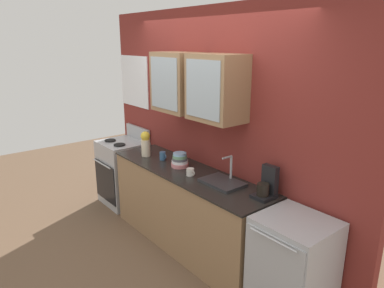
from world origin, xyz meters
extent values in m
plane|color=brown|center=(0.00, 0.00, 0.00)|extent=(10.00, 10.00, 0.00)
cube|color=maroon|center=(0.00, 0.34, 1.30)|extent=(3.83, 0.10, 2.61)
cube|color=#93704C|center=(-0.32, 0.12, 1.82)|extent=(0.56, 0.35, 0.64)
cube|color=#9EADB7|center=(-0.32, -0.06, 1.82)|extent=(0.48, 0.01, 0.55)
cube|color=#93704C|center=(0.32, 0.12, 1.82)|extent=(0.56, 0.35, 0.64)
cube|color=#9EADB7|center=(0.32, -0.06, 1.82)|extent=(0.48, 0.01, 0.55)
cube|color=white|center=(-1.55, 0.29, 1.71)|extent=(0.70, 0.01, 0.70)
cube|color=#93704C|center=(0.00, 0.00, 0.44)|extent=(2.16, 0.57, 0.89)
cube|color=black|center=(0.00, 0.00, 0.89)|extent=(2.18, 0.59, 0.02)
cube|color=#ADAFB5|center=(-1.48, 0.00, 0.45)|extent=(0.61, 0.56, 0.90)
cube|color=black|center=(-1.48, -0.29, 0.38)|extent=(0.57, 0.01, 0.54)
cylinder|color=#ADAFB5|center=(-1.48, -0.32, 0.65)|extent=(0.49, 0.02, 0.02)
cube|color=#ADAFB5|center=(-1.48, 0.26, 0.99)|extent=(0.58, 0.04, 0.18)
cylinder|color=black|center=(-1.62, -0.11, 0.91)|extent=(0.15, 0.15, 0.02)
cylinder|color=black|center=(-1.34, -0.11, 0.91)|extent=(0.16, 0.16, 0.02)
cube|color=#2D2D30|center=(0.50, 0.05, 0.92)|extent=(0.42, 0.29, 0.03)
cylinder|color=#ADAFB5|center=(0.50, 0.17, 1.05)|extent=(0.02, 0.02, 0.23)
cylinder|color=#ADAFB5|center=(0.50, 0.11, 1.17)|extent=(0.02, 0.12, 0.02)
cylinder|color=#D87F84|center=(-0.16, 0.03, 0.93)|extent=(0.20, 0.20, 0.04)
cylinder|color=white|center=(-0.16, 0.03, 0.96)|extent=(0.18, 0.18, 0.04)
cylinder|color=#4C4C54|center=(-0.16, 0.03, 0.99)|extent=(0.17, 0.17, 0.04)
cylinder|color=#669972|center=(-0.16, 0.03, 1.02)|extent=(0.16, 0.16, 0.04)
cylinder|color=#8CB7E0|center=(-0.16, 0.03, 1.05)|extent=(0.15, 0.15, 0.04)
cylinder|color=beige|center=(-0.73, -0.06, 1.01)|extent=(0.11, 0.11, 0.21)
sphere|color=yellow|center=(-0.73, -0.06, 1.15)|extent=(0.11, 0.11, 0.11)
cylinder|color=silver|center=(0.12, -0.05, 0.94)|extent=(0.08, 0.08, 0.08)
torus|color=silver|center=(0.17, -0.05, 0.95)|extent=(0.05, 0.01, 0.05)
cylinder|color=#38608C|center=(-0.48, 0.01, 0.95)|extent=(0.07, 0.07, 0.10)
torus|color=#38608C|center=(-0.44, 0.01, 0.96)|extent=(0.06, 0.01, 0.06)
cube|color=#ADAFB5|center=(1.40, 0.00, 0.45)|extent=(0.58, 0.54, 0.90)
cube|color=#ADAFB5|center=(1.40, -0.27, 0.45)|extent=(0.55, 0.01, 0.81)
cylinder|color=#ADAFB5|center=(1.40, -0.30, 0.84)|extent=(0.43, 0.02, 0.02)
cube|color=black|center=(0.97, 0.12, 0.92)|extent=(0.17, 0.20, 0.03)
cylinder|color=black|center=(0.97, 0.10, 0.99)|extent=(0.11, 0.11, 0.11)
cube|color=black|center=(0.97, 0.19, 1.06)|extent=(0.15, 0.06, 0.26)
camera|label=1|loc=(2.85, -2.22, 2.26)|focal=33.37mm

